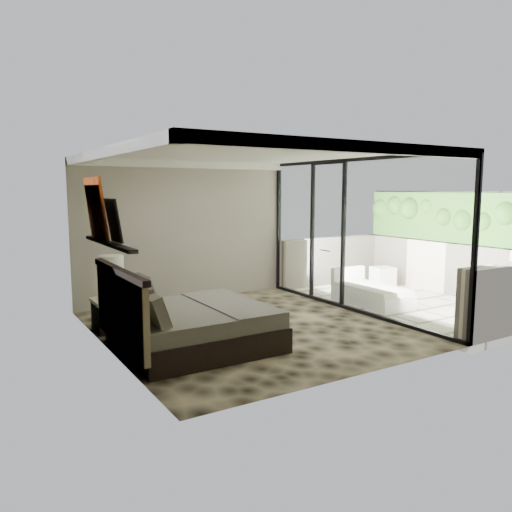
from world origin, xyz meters
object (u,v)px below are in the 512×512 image
ottoman (383,277)px  table_lamp (112,271)px  bed (187,324)px  nightstand (112,313)px  lounger (370,294)px

ottoman → table_lamp: bearing=-176.3°
bed → nightstand: size_ratio=3.78×
bed → ottoman: (5.71, 1.83, -0.12)m
nightstand → ottoman: nightstand is taller
nightstand → table_lamp: 0.68m
table_lamp → lounger: bearing=-8.5°
nightstand → lounger: 4.94m
nightstand → table_lamp: (0.02, -0.03, 0.68)m
nightstand → ottoman: size_ratio=1.23×
bed → table_lamp: size_ratio=3.06×
lounger → bed: bearing=-167.7°
ottoman → lounger: size_ratio=0.28×
nightstand → ottoman: bearing=17.1°
bed → nightstand: (-0.68, 1.45, -0.06)m
table_lamp → ottoman: table_lamp is taller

